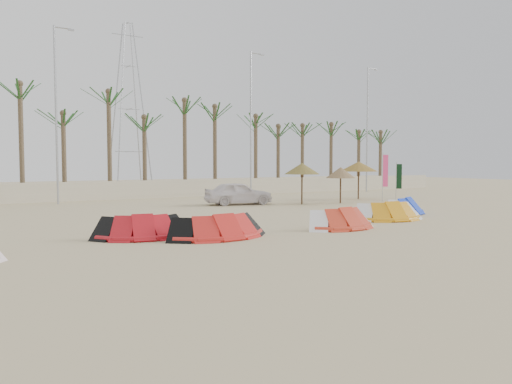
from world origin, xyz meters
TOP-DOWN VIEW (x-y plane):
  - ground at (0.00, 0.00)m, footprint 120.00×120.00m
  - boundary_wall at (0.00, 22.00)m, footprint 60.00×0.30m
  - palm_line at (0.67, 23.50)m, footprint 52.00×4.00m
  - lamp_b at (-5.96, 20.00)m, footprint 1.25×0.14m
  - lamp_c at (8.04, 20.00)m, footprint 1.25×0.14m
  - lamp_d at (20.04, 20.00)m, footprint 1.25×0.14m
  - pylon at (1.00, 28.00)m, footprint 3.00×3.00m
  - kite_red_left at (-6.02, 3.94)m, footprint 3.44×2.05m
  - kite_red_mid at (-3.69, 2.71)m, footprint 3.79×1.80m
  - kite_red_right at (1.58, 2.31)m, footprint 3.25×1.68m
  - kite_orange at (5.33, 3.45)m, footprint 3.58×2.04m
  - kite_blue at (8.10, 4.94)m, footprint 3.33×2.33m
  - parasol_left at (7.00, 12.06)m, footprint 2.22×2.22m
  - parasol_mid at (9.63, 11.48)m, footprint 1.88×1.88m
  - parasol_right at (13.01, 13.48)m, footprint 2.68×2.68m
  - flag_pink at (13.31, 11.28)m, footprint 0.45×0.09m
  - flag_green at (14.94, 11.60)m, footprint 0.44×0.14m
  - car at (3.54, 13.95)m, footprint 4.41×2.44m

SIDE VIEW (x-z plane):
  - ground at x=0.00m, z-range 0.00..0.00m
  - pylon at x=1.00m, z-range -7.00..7.00m
  - kite_blue at x=8.10m, z-range -0.03..0.87m
  - kite_red_right at x=1.58m, z-range -0.03..0.87m
  - kite_red_left at x=-6.02m, z-range -0.03..0.87m
  - kite_orange at x=5.33m, z-range -0.03..0.87m
  - kite_red_mid at x=-3.69m, z-range -0.03..0.87m
  - boundary_wall at x=0.00m, z-range 0.00..1.30m
  - car at x=3.54m, z-range 0.00..1.42m
  - flag_green at x=14.94m, z-range 0.25..2.89m
  - flag_pink at x=13.31m, z-range 0.31..3.61m
  - parasol_mid at x=9.63m, z-range 0.80..3.12m
  - parasol_left at x=7.00m, z-range 0.93..3.52m
  - parasol_right at x=13.01m, z-range 0.98..3.66m
  - lamp_b at x=-5.96m, z-range 0.27..11.27m
  - lamp_c at x=8.04m, z-range 0.27..11.27m
  - lamp_d at x=20.04m, z-range 0.27..11.27m
  - palm_line at x=0.67m, z-range 2.59..10.29m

